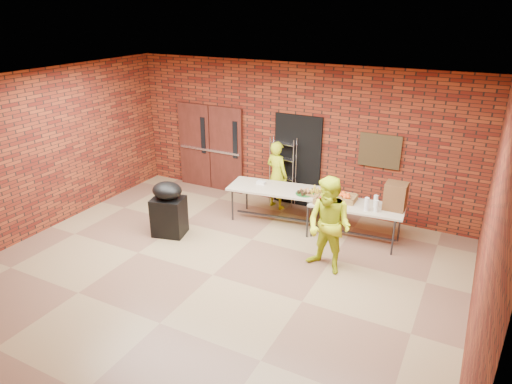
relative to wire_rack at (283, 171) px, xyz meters
The scene contains 19 objects.
room 3.42m from the wire_rack, 86.69° to the right, with size 8.08×7.08×3.28m.
double_doors 2.02m from the wire_rack, behind, with size 1.78×0.12×2.10m.
dark_doorway 0.41m from the wire_rack, 25.63° to the left, with size 1.10×0.06×2.10m, color black.
bronze_plaque 2.23m from the wire_rack, ahead, with size 0.85×0.04×0.70m, color #3E2D18.
wire_rack is the anchor object (origin of this frame).
table_left 0.99m from the wire_rack, 74.57° to the right, with size 2.02×1.06×0.79m.
table_right 2.19m from the wire_rack, 24.80° to the right, with size 1.84×0.90×0.73m.
basket_bananas 1.52m from the wire_rack, 37.23° to the right, with size 0.44×0.34×0.14m.
basket_oranges 1.87m from the wire_rack, 26.19° to the right, with size 0.49×0.38×0.15m.
basket_apples 1.82m from the wire_rack, 37.20° to the right, with size 0.48×0.37×0.15m.
muffin_tray 1.37m from the wire_rack, 46.77° to the right, with size 0.38×0.38×0.09m.
napkin_box 0.91m from the wire_rack, 96.17° to the right, with size 0.18×0.12×0.06m, color silver.
coffee_dispenser 2.77m from the wire_rack, 16.02° to the right, with size 0.39×0.35×0.52m, color brown.
cup_stack_front 2.46m from the wire_rack, 26.27° to the right, with size 0.09×0.09×0.26m, color silver.
cup_stack_mid 2.60m from the wire_rack, 24.09° to the right, with size 0.08×0.08×0.23m, color silver.
cup_stack_back 2.46m from the wire_rack, 20.06° to the right, with size 0.08×0.08×0.24m, color silver.
covered_grill 2.80m from the wire_rack, 119.91° to the right, with size 0.72×0.64×1.12m.
volunteer_woman 0.23m from the wire_rack, 101.71° to the right, with size 0.57×0.37×1.55m, color #B9CE16.
volunteer_man 2.92m from the wire_rack, 50.28° to the right, with size 0.83×0.65×1.71m, color #B9CE16.
Camera 1 is at (3.74, -5.62, 4.32)m, focal length 32.00 mm.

